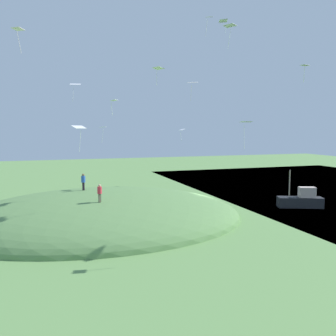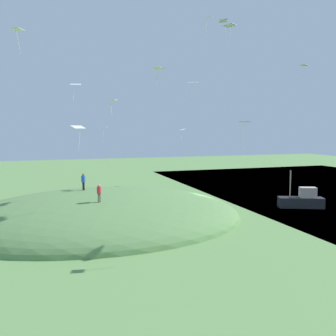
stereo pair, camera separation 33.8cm
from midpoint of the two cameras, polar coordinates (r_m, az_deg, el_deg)
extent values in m
plane|color=#618D4C|center=(42.36, 5.41, -6.75)|extent=(160.00, 160.00, 0.00)
ellipsoid|color=#5A844A|center=(38.58, -10.59, -8.10)|extent=(29.69, 22.69, 6.14)
cube|color=black|center=(46.86, 19.78, -5.07)|extent=(5.45, 3.48, 1.24)
cube|color=#C0A89D|center=(46.87, 20.76, -3.56)|extent=(2.18, 1.75, 1.24)
cylinder|color=gray|center=(46.15, 18.31, -2.34)|extent=(0.14, 0.14, 3.28)
cube|color=black|center=(39.17, -13.35, -2.80)|extent=(0.22, 0.27, 0.84)
cylinder|color=#2B57B3|center=(39.07, -13.38, -1.71)|extent=(0.58, 0.58, 0.66)
sphere|color=brown|center=(39.01, -13.39, -1.05)|extent=(0.25, 0.25, 0.25)
cube|color=#545140|center=(33.51, -10.93, -4.63)|extent=(0.25, 0.19, 0.79)
cylinder|color=red|center=(33.38, -10.96, -3.44)|extent=(0.53, 0.53, 0.62)
sphere|color=tan|center=(33.32, -10.97, -2.71)|extent=(0.24, 0.24, 0.24)
cube|color=silver|center=(42.54, 3.64, 13.24)|extent=(1.39, 1.32, 0.17)
cylinder|color=silver|center=(42.52, 3.40, 11.64)|extent=(0.18, 0.05, 1.79)
cube|color=silver|center=(38.09, -1.81, 15.38)|extent=(1.17, 1.36, 0.18)
cylinder|color=silver|center=(37.76, -2.04, 13.90)|extent=(0.05, 0.06, 1.46)
cube|color=white|center=(31.80, -8.75, 10.45)|extent=(0.78, 0.84, 0.10)
cylinder|color=white|center=(31.95, -9.10, 9.08)|extent=(0.15, 0.07, 1.15)
cube|color=white|center=(29.78, -14.10, 6.24)|extent=(1.23, 1.11, 0.26)
cylinder|color=white|center=(29.93, -13.93, 4.13)|extent=(0.19, 0.09, 1.69)
cube|color=white|center=(43.59, 2.02, 6.03)|extent=(0.66, 0.90, 0.20)
cylinder|color=white|center=(43.37, 1.81, 5.02)|extent=(0.19, 0.06, 1.10)
cube|color=white|center=(31.38, -22.75, 19.47)|extent=(0.99, 1.13, 0.07)
cylinder|color=white|center=(30.98, -22.60, 17.68)|extent=(0.26, 0.26, 1.58)
cube|color=white|center=(48.85, -10.40, 6.34)|extent=(1.21, 1.41, 0.10)
cylinder|color=white|center=(48.67, -10.41, 4.93)|extent=(0.22, 0.28, 1.78)
cube|color=white|center=(26.97, 11.78, 7.12)|extent=(0.94, 0.73, 0.08)
cylinder|color=white|center=(26.96, 11.51, 4.77)|extent=(0.11, 0.06, 1.79)
cube|color=white|center=(32.47, 20.37, 14.87)|extent=(0.87, 0.73, 0.05)
cylinder|color=white|center=(32.23, 20.26, 13.53)|extent=(0.12, 0.20, 1.20)
cube|color=white|center=(43.67, -14.56, 12.59)|extent=(1.32, 1.04, 0.24)
cylinder|color=white|center=(43.35, -14.86, 11.14)|extent=(0.23, 0.13, 1.66)
cube|color=white|center=(41.14, 8.40, 21.86)|extent=(1.21, 1.41, 0.09)
cylinder|color=white|center=(40.96, 8.71, 20.77)|extent=(0.08, 0.16, 1.00)
cube|color=silver|center=(35.76, 6.20, 22.48)|extent=(0.81, 0.73, 0.14)
cylinder|color=silver|center=(35.61, 5.77, 21.03)|extent=(0.16, 0.05, 1.49)
cube|color=white|center=(36.20, 9.40, 21.17)|extent=(1.17, 1.32, 0.09)
cylinder|color=white|center=(35.92, 9.31, 19.33)|extent=(0.26, 0.11, 1.83)
camera|label=1|loc=(0.17, -90.25, -0.03)|focal=38.89mm
camera|label=2|loc=(0.17, 89.75, 0.03)|focal=38.89mm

